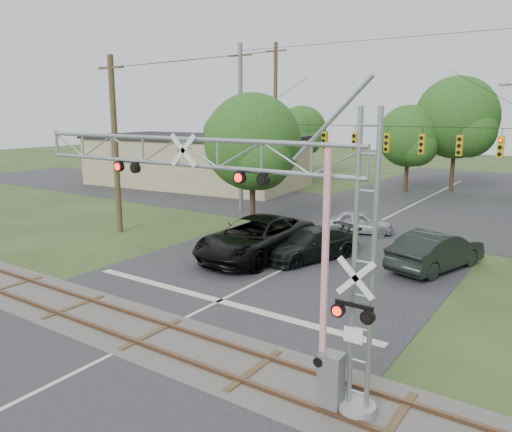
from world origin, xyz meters
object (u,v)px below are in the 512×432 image
Objects in this scene: traffic_signal_span at (385,136)px; car_dark at (311,244)px; commercial_building at (196,160)px; sedan_silver at (359,222)px; pickup_black at (256,238)px; crossing_gantry at (240,215)px.

car_dark is at bearing -94.79° from traffic_signal_span.
traffic_signal_span is 23.11m from commercial_building.
traffic_signal_span is at bearing 107.02° from car_dark.
sedan_silver is 0.18× the size of commercial_building.
pickup_black is at bearing -130.97° from car_dark.
crossing_gantry reaches higher than commercial_building.
car_dark is 0.24× the size of commercial_building.
crossing_gantry is 2.95× the size of sedan_silver.
crossing_gantry is 11.87m from car_dark.
commercial_building is at bearing 132.81° from crossing_gantry.
pickup_black is 25.04m from commercial_building.
car_dark is 1.33× the size of sedan_silver.
traffic_signal_span reaches higher than pickup_black.
car_dark reaches higher than sedan_silver.
traffic_signal_span reaches higher than crossing_gantry.
crossing_gantry is at bearing -49.54° from car_dark.
sedan_silver is at bearing -30.56° from commercial_building.
pickup_black is at bearing -48.45° from commercial_building.
pickup_black is 1.83× the size of sedan_silver.
crossing_gantry is 0.54× the size of commercial_building.
traffic_signal_span reaches higher than sedan_silver.
pickup_black is at bearing 122.12° from crossing_gantry.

